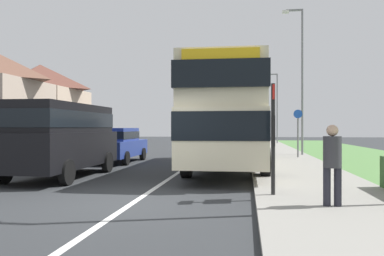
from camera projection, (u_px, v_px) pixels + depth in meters
ground_plane at (135, 201)px, 8.72m from camera, size 120.00×120.00×0.00m
lane_marking_centre at (188, 166)px, 16.65m from camera, size 0.14×60.00×0.01m
pavement_near_side at (297, 171)px, 14.10m from camera, size 3.20×68.00×0.12m
double_decker_bus at (229, 114)px, 15.82m from camera, size 2.80×11.52×3.70m
parked_van_black at (61, 134)px, 12.90m from camera, size 2.11×5.30×2.37m
parked_car_blue at (116, 143)px, 18.45m from camera, size 1.94×4.51×1.59m
pedestrian_at_stop at (332, 161)px, 7.61m from camera, size 0.34×0.34×1.67m
bus_stop_sign at (273, 131)px, 8.90m from camera, size 0.09×0.52×2.60m
cycle_route_sign at (298, 131)px, 20.17m from camera, size 0.44×0.08×2.52m
street_lamp_mid at (301, 73)px, 21.97m from camera, size 1.14×0.20×8.14m
street_lamp_far at (276, 103)px, 38.06m from camera, size 1.14×0.20×6.74m
house_terrace_far_side at (17, 103)px, 29.51m from camera, size 6.23×13.11×6.79m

